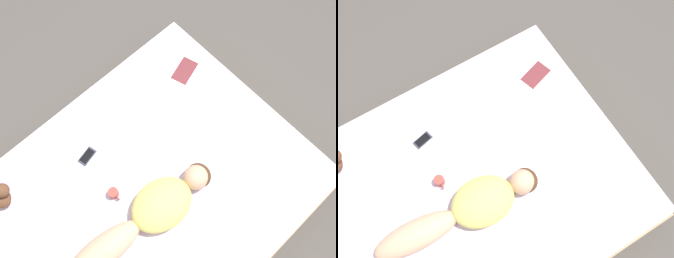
% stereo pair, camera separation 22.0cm
% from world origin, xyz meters
% --- Properties ---
extents(ground_plane, '(12.00, 12.00, 0.00)m').
position_xyz_m(ground_plane, '(0.00, 0.00, 0.00)').
color(ground_plane, '#4C4742').
extents(bed, '(1.92, 2.34, 0.49)m').
position_xyz_m(bed, '(0.00, 0.00, 0.24)').
color(bed, tan).
rests_on(bed, ground_plane).
extents(person, '(0.39, 1.23, 0.19)m').
position_xyz_m(person, '(0.16, -0.14, 0.58)').
color(person, tan).
rests_on(person, bed).
extents(open_magazine, '(0.50, 0.44, 0.01)m').
position_xyz_m(open_magazine, '(-0.61, 0.84, 0.50)').
color(open_magazine, silver).
rests_on(open_magazine, bed).
extents(coffee_mug, '(0.10, 0.07, 0.08)m').
position_xyz_m(coffee_mug, '(-0.13, -0.21, 0.53)').
color(coffee_mug, '#993D33').
rests_on(coffee_mug, bed).
extents(cell_phone, '(0.10, 0.16, 0.01)m').
position_xyz_m(cell_phone, '(-0.49, -0.17, 0.50)').
color(cell_phone, '#333842').
rests_on(cell_phone, bed).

